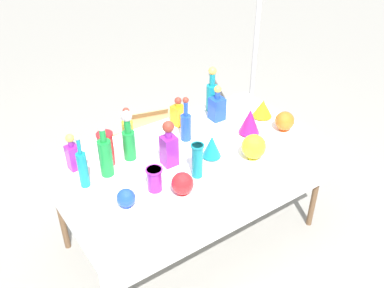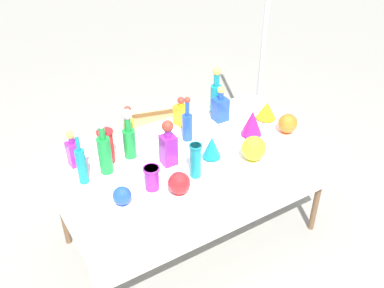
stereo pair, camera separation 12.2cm
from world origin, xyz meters
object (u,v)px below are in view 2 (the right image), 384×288
tall_bottle_3 (105,153)px  slender_vase_1 (152,177)px  tall_bottle_5 (129,136)px  canopy_pole (262,59)px  square_decanter_2 (168,145)px  fluted_vase_2 (267,110)px  slender_vase_2 (196,160)px  round_bowl_3 (254,148)px  tall_bottle_1 (129,129)px  tall_bottle_0 (187,124)px  cardboard_box_behind_left (133,156)px  cardboard_box_behind_right (159,135)px  fluted_vase_1 (252,123)px  round_bowl_1 (288,124)px  tall_bottle_4 (81,164)px  tall_bottle_2 (216,93)px  square_decanter_1 (181,113)px  round_bowl_0 (122,196)px  square_decanter_0 (73,151)px  round_bowl_2 (179,183)px  square_decanter_3 (220,107)px  slender_vase_0 (106,146)px

tall_bottle_3 → slender_vase_1: 0.36m
tall_bottle_5 → canopy_pole: (1.60, 0.55, 0.00)m
square_decanter_2 → fluted_vase_2: square_decanter_2 is taller
slender_vase_1 → slender_vase_2: slender_vase_2 is taller
round_bowl_3 → tall_bottle_1: bearing=135.4°
tall_bottle_0 → cardboard_box_behind_left: (-0.09, 0.83, -0.74)m
slender_vase_2 → cardboard_box_behind_right: size_ratio=0.44×
fluted_vase_1 → round_bowl_3: fluted_vase_1 is taller
tall_bottle_5 → round_bowl_1: size_ratio=2.42×
tall_bottle_0 → cardboard_box_behind_left: size_ratio=0.72×
tall_bottle_5 → fluted_vase_2: 1.13m
tall_bottle_0 → tall_bottle_4: 0.82m
tall_bottle_2 → cardboard_box_behind_right: bearing=101.5°
slender_vase_1 → canopy_pole: (1.63, 0.93, 0.08)m
square_decanter_1 → cardboard_box_behind_right: bearing=76.0°
round_bowl_3 → canopy_pole: bearing=48.3°
round_bowl_1 → square_decanter_2: bearing=172.2°
tall_bottle_0 → round_bowl_3: (0.25, -0.45, -0.03)m
slender_vase_1 → round_bowl_3: (0.72, -0.09, 0.01)m
square_decanter_2 → round_bowl_0: size_ratio=2.73×
slender_vase_1 → round_bowl_0: bearing=-169.8°
square_decanter_0 → cardboard_box_behind_left: size_ratio=0.55×
tall_bottle_0 → cardboard_box_behind_left: bearing=96.5°
tall_bottle_5 → slender_vase_1: (-0.03, -0.38, -0.08)m
fluted_vase_2 → round_bowl_0: size_ratio=1.29×
round_bowl_0 → cardboard_box_behind_left: (0.60, 1.23, -0.68)m
tall_bottle_2 → tall_bottle_4: size_ratio=1.00×
tall_bottle_1 → tall_bottle_4: 0.50m
cardboard_box_behind_right → tall_bottle_5: bearing=-126.4°
tall_bottle_5 → round_bowl_2: (0.09, -0.51, -0.08)m
tall_bottle_5 → slender_vase_1: size_ratio=2.35×
tall_bottle_1 → cardboard_box_behind_right: tall_bottle_1 is taller
tall_bottle_3 → canopy_pole: bearing=19.1°
square_decanter_3 → fluted_vase_2: size_ratio=1.85×
fluted_vase_2 → cardboard_box_behind_right: (-0.41, 1.06, -0.67)m
canopy_pole → fluted_vase_1: bearing=-133.3°
tall_bottle_1 → tall_bottle_0: bearing=-23.5°
slender_vase_2 → cardboard_box_behind_left: size_ratio=0.50×
round_bowl_2 → cardboard_box_behind_right: bearing=67.2°
round_bowl_0 → round_bowl_1: 1.37m
tall_bottle_3 → round_bowl_3: size_ratio=2.13×
round_bowl_2 → round_bowl_3: size_ratio=0.83×
fluted_vase_2 → square_decanter_1: bearing=154.7°
slender_vase_2 → round_bowl_3: 0.43m
cardboard_box_behind_left → cardboard_box_behind_right: size_ratio=0.87×
tall_bottle_0 → square_decanter_3: size_ratio=1.20×
square_decanter_3 → slender_vase_0: bearing=-176.8°
tall_bottle_4 → fluted_vase_2: 1.49m
slender_vase_1 → cardboard_box_behind_left: bearing=72.3°
round_bowl_2 → cardboard_box_behind_right: 1.74m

